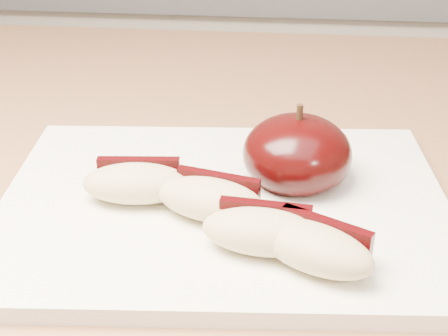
{
  "coord_description": "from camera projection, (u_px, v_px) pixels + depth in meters",
  "views": [
    {
      "loc": [
        -0.03,
        0.02,
        1.15
      ],
      "look_at": [
        -0.07,
        0.39,
        0.94
      ],
      "focal_mm": 50.0,
      "sensor_mm": 36.0,
      "label": 1
    }
  ],
  "objects": [
    {
      "name": "back_cabinet",
      "position": [
        291.0,
        173.0,
        1.36
      ],
      "size": [
        2.4,
        0.62,
        0.94
      ],
      "color": "silver",
      "rests_on": "ground"
    },
    {
      "name": "apple_half",
      "position": [
        297.0,
        154.0,
        0.46
      ],
      "size": [
        0.09,
        0.09,
        0.07
      ],
      "rotation": [
        0.0,
        0.0,
        -0.17
      ],
      "color": "black",
      "rests_on": "cutting_board"
    },
    {
      "name": "apple_wedge_a",
      "position": [
        137.0,
        182.0,
        0.43
      ],
      "size": [
        0.08,
        0.04,
        0.03
      ],
      "rotation": [
        0.0,
        0.0,
        0.09
      ],
      "color": "tan",
      "rests_on": "cutting_board"
    },
    {
      "name": "cutting_board",
      "position": [
        224.0,
        206.0,
        0.44
      ],
      "size": [
        0.33,
        0.25,
        0.01
      ],
      "primitive_type": "cube",
      "rotation": [
        0.0,
        0.0,
        0.07
      ],
      "color": "white",
      "rests_on": "island_counter"
    },
    {
      "name": "apple_wedge_d",
      "position": [
        316.0,
        247.0,
        0.37
      ],
      "size": [
        0.08,
        0.07,
        0.03
      ],
      "rotation": [
        0.0,
        0.0,
        -0.48
      ],
      "color": "tan",
      "rests_on": "cutting_board"
    },
    {
      "name": "apple_wedge_b",
      "position": [
        211.0,
        198.0,
        0.42
      ],
      "size": [
        0.08,
        0.05,
        0.03
      ],
      "rotation": [
        0.0,
        0.0,
        -0.24
      ],
      "color": "tan",
      "rests_on": "cutting_board"
    },
    {
      "name": "apple_wedge_c",
      "position": [
        262.0,
        230.0,
        0.38
      ],
      "size": [
        0.08,
        0.04,
        0.03
      ],
      "rotation": [
        0.0,
        0.0,
        -0.1
      ],
      "color": "tan",
      "rests_on": "cutting_board"
    }
  ]
}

